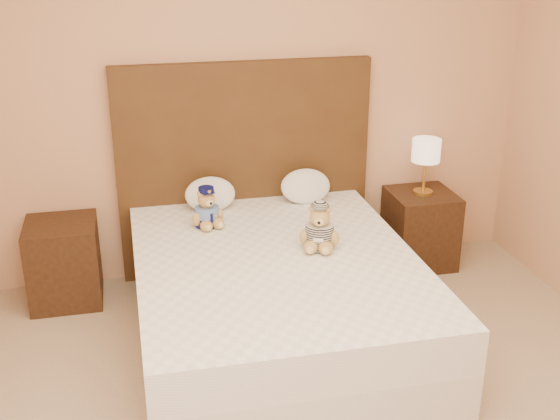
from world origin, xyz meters
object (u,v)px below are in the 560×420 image
object	(u,v)px
bed	(277,300)
lamp	(426,153)
teddy_prisoner	(320,227)
pillow_left	(210,193)
pillow_right	(306,185)
nightstand_left	(64,262)
nightstand_right	(420,228)
teddy_police	(207,207)

from	to	relation	value
bed	lamp	bearing A→B (deg)	32.62
teddy_prisoner	pillow_left	xyz separation A→B (m)	(-0.54, 0.76, -0.02)
bed	pillow_left	xyz separation A→B (m)	(-0.27, 0.83, 0.39)
bed	pillow_left	bearing A→B (deg)	108.01
bed	teddy_prisoner	distance (m)	0.50
lamp	pillow_right	bearing A→B (deg)	178.00
pillow_left	pillow_right	xyz separation A→B (m)	(0.66, 0.00, 0.00)
nightstand_left	nightstand_right	bearing A→B (deg)	0.00
teddy_prisoner	pillow_left	distance (m)	0.93
bed	teddy_police	world-z (taller)	teddy_police
teddy_prisoner	lamp	bearing A→B (deg)	57.09
nightstand_right	teddy_prisoner	xyz separation A→B (m)	(-0.98, -0.73, 0.41)
lamp	nightstand_left	bearing A→B (deg)	180.00
bed	lamp	world-z (taller)	lamp
teddy_prisoner	nightstand_right	bearing A→B (deg)	57.09
pillow_right	lamp	bearing A→B (deg)	-2.00
nightstand_right	pillow_left	size ratio (longest dim) A/B	1.63
nightstand_right	pillow_right	size ratio (longest dim) A/B	1.58
bed	nightstand_right	xyz separation A→B (m)	(1.25, 0.80, -0.00)
teddy_police	teddy_prisoner	distance (m)	0.77
bed	nightstand_left	distance (m)	1.48
bed	pillow_right	size ratio (longest dim) A/B	5.75
nightstand_left	nightstand_right	world-z (taller)	same
nightstand_right	teddy_police	distance (m)	1.65
teddy_police	nightstand_left	bearing A→B (deg)	147.19
teddy_police	teddy_prisoner	world-z (taller)	teddy_prisoner
teddy_police	pillow_right	size ratio (longest dim) A/B	0.74
pillow_left	pillow_right	size ratio (longest dim) A/B	0.97
teddy_police	pillow_left	xyz separation A→B (m)	(0.06, 0.28, -0.01)
nightstand_right	pillow_left	distance (m)	1.57
lamp	teddy_prisoner	distance (m)	1.23
lamp	teddy_police	world-z (taller)	lamp
nightstand_left	teddy_police	size ratio (longest dim) A/B	2.13
pillow_left	lamp	bearing A→B (deg)	-1.13
nightstand_left	pillow_right	size ratio (longest dim) A/B	1.58
nightstand_right	pillow_left	xyz separation A→B (m)	(-1.52, 0.03, 0.39)
pillow_right	teddy_police	bearing A→B (deg)	-158.69
teddy_police	pillow_right	bearing A→B (deg)	3.68
bed	nightstand_left	world-z (taller)	same
pillow_left	teddy_police	bearing A→B (deg)	-101.79
lamp	teddy_prisoner	xyz separation A→B (m)	(-0.98, -0.73, -0.16)
pillow_left	nightstand_left	bearing A→B (deg)	-178.25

